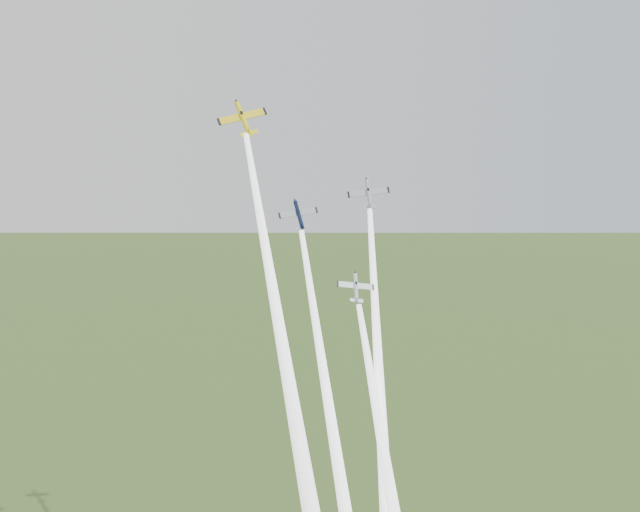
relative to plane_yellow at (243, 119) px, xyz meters
The scene contains 8 objects.
plane_yellow is the anchor object (origin of this frame).
smoke_trail_yellow 36.60m from the plane_yellow, 91.64° to the right, with size 2.56×2.56×66.79m, color white, non-canonical shape.
plane_navy 19.06m from the plane_yellow, 10.40° to the right, with size 7.02×6.96×1.10m, color black, non-canonical shape.
smoke_trail_navy 55.43m from the plane_yellow, 73.38° to the right, with size 2.56×2.56×73.28m, color white, non-canonical shape.
plane_silver_right 27.49m from the plane_yellow, ahead, with size 7.74×7.68×1.21m, color #A9B1B7, non-canonical shape.
smoke_trail_silver_right 53.32m from the plane_yellow, 50.41° to the right, with size 2.56×2.56×73.62m, color white, non-canonical shape.
plane_silver_low 34.50m from the plane_yellow, 31.52° to the right, with size 6.63×6.58×1.04m, color silver, non-canonical shape.
smoke_trail_silver_low 60.86m from the plane_yellow, 61.27° to the right, with size 2.56×2.56×52.38m, color white, non-canonical shape.
Camera 1 is at (-46.89, -133.34, 111.19)m, focal length 45.00 mm.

